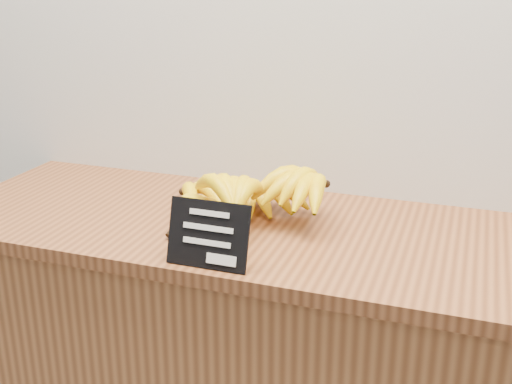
{
  "coord_description": "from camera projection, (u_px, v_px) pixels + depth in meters",
  "views": [
    {
      "loc": [
        0.39,
        1.52,
        1.46
      ],
      "look_at": [
        -0.02,
        2.7,
        1.02
      ],
      "focal_mm": 45.0,
      "sensor_mm": 36.0,
      "label": 1
    }
  ],
  "objects": [
    {
      "name": "counter_top",
      "position": [
        264.0,
        230.0,
        1.41
      ],
      "size": [
        1.47,
        0.54,
        0.03
      ],
      "primitive_type": "cube",
      "color": "brown",
      "rests_on": "counter"
    },
    {
      "name": "chalkboard_sign",
      "position": [
        208.0,
        235.0,
        1.19
      ],
      "size": [
        0.16,
        0.04,
        0.12
      ],
      "primitive_type": "cube",
      "rotation": [
        -0.29,
        0.0,
        0.0
      ],
      "color": "black",
      "rests_on": "counter_top"
    },
    {
      "name": "banana_pile",
      "position": [
        246.0,
        196.0,
        1.41
      ],
      "size": [
        0.45,
        0.34,
        0.12
      ],
      "color": "yellow",
      "rests_on": "counter_top"
    }
  ]
}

